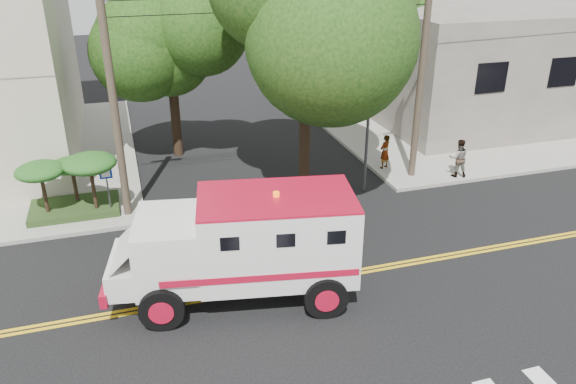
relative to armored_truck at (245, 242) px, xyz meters
name	(u,v)px	position (x,y,z in m)	size (l,w,h in m)	color
ground	(325,278)	(2.52, 0.17, -1.80)	(100.00, 100.00, 0.00)	black
sidewalk_ne	(461,115)	(16.02, 13.67, -1.72)	(17.00, 17.00, 0.15)	gray
building_right	(486,58)	(17.52, 14.17, 1.35)	(14.00, 12.00, 6.00)	#665F57
utility_pole_left	(113,100)	(-3.08, 6.17, 2.70)	(0.28, 0.28, 9.00)	#382D23
utility_pole_right	(421,75)	(8.82, 6.37, 2.70)	(0.28, 0.28, 9.00)	#382D23
tree_main	(321,8)	(4.45, 6.38, 5.40)	(6.08, 5.70, 9.85)	black
tree_left	(176,32)	(-0.16, 11.96, 3.93)	(4.48, 4.20, 7.70)	black
tree_right	(378,4)	(11.36, 15.94, 4.30)	(4.80, 4.50, 8.20)	black
traffic_signal	(367,139)	(6.32, 5.77, 0.43)	(0.15, 0.18, 3.60)	#3F3F42
accessibility_sign	(107,184)	(-3.68, 6.34, -0.43)	(0.45, 0.10, 2.02)	#3F3F42
palm_planter	(71,176)	(-4.92, 6.79, -0.15)	(3.52, 2.63, 2.36)	#1E3314
armored_truck	(245,242)	(0.00, 0.00, 0.00)	(7.27, 3.77, 3.16)	silver
pedestrian_a	(385,152)	(8.02, 7.44, -0.88)	(0.56, 0.37, 1.53)	gray
pedestrian_b	(459,158)	(10.59, 5.67, -0.82)	(0.81, 0.63, 1.66)	gray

